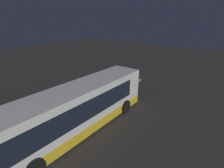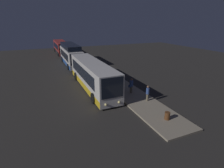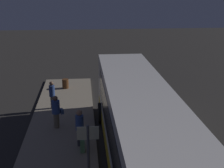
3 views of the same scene
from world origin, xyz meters
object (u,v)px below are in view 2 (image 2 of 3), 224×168
(sign_post, at_px, (104,71))
(passenger_boarding, at_px, (148,92))
(suitcase, at_px, (112,84))
(trash_bin, at_px, (167,116))
(bus_third, at_px, (61,47))
(passenger_with_bags, at_px, (131,85))
(bus_second, at_px, (71,55))
(passenger_waiting, at_px, (115,81))
(bus_lead, at_px, (92,75))

(sign_post, bearing_deg, passenger_boarding, 14.86)
(suitcase, bearing_deg, trash_bin, 7.45)
(bus_third, xyz_separation_m, sign_post, (26.03, 1.99, 0.07))
(suitcase, bearing_deg, bus_third, -175.50)
(passenger_with_bags, bearing_deg, bus_second, -10.99)
(trash_bin, bearing_deg, bus_third, -174.79)
(bus_second, relative_size, passenger_boarding, 6.74)
(passenger_waiting, xyz_separation_m, trash_bin, (8.32, 1.05, -0.60))
(bus_third, height_order, passenger_waiting, bus_third)
(bus_second, height_order, passenger_waiting, bus_second)
(passenger_with_bags, xyz_separation_m, trash_bin, (6.33, -0.12, -0.57))
(bus_third, distance_m, passenger_boarding, 33.58)
(passenger_waiting, relative_size, suitcase, 2.06)
(suitcase, distance_m, trash_bin, 8.95)
(bus_second, bearing_deg, bus_third, 180.00)
(bus_lead, relative_size, sign_post, 5.72)
(bus_lead, distance_m, passenger_waiting, 2.88)
(passenger_with_bags, bearing_deg, passenger_waiting, 8.04)
(passenger_waiting, height_order, sign_post, sign_post)
(sign_post, relative_size, trash_bin, 3.41)
(suitcase, distance_m, sign_post, 2.45)
(bus_lead, relative_size, bus_third, 1.09)
(bus_second, distance_m, passenger_waiting, 15.42)
(bus_third, bearing_deg, bus_lead, -0.00)
(passenger_waiting, bearing_deg, passenger_boarding, -122.96)
(suitcase, height_order, sign_post, sign_post)
(bus_lead, bearing_deg, bus_third, 180.00)
(passenger_boarding, bearing_deg, sign_post, -64.51)
(passenger_with_bags, bearing_deg, bus_third, -15.98)
(bus_second, height_order, sign_post, bus_second)
(bus_lead, xyz_separation_m, trash_bin, (9.92, 3.38, -1.16))
(passenger_with_bags, xyz_separation_m, suitcase, (-2.54, -1.28, -0.60))
(passenger_boarding, bearing_deg, bus_lead, -47.01)
(sign_post, bearing_deg, passenger_waiting, 7.01)
(bus_lead, distance_m, sign_post, 2.28)
(bus_third, relative_size, passenger_waiting, 6.83)
(bus_third, bearing_deg, passenger_boarding, 6.72)
(bus_lead, bearing_deg, bus_second, 180.00)
(bus_third, xyz_separation_m, trash_bin, (37.07, 3.38, -1.04))
(bus_lead, distance_m, suitcase, 2.73)
(passenger_with_bags, relative_size, sign_post, 0.76)
(bus_lead, relative_size, passenger_with_bags, 7.55)
(bus_third, relative_size, trash_bin, 17.79)
(suitcase, relative_size, trash_bin, 1.27)
(bus_lead, xyz_separation_m, bus_second, (-13.62, 0.00, 0.10))
(bus_third, distance_m, sign_post, 26.11)
(bus_lead, distance_m, bus_third, 27.14)
(passenger_waiting, height_order, suitcase, passenger_waiting)
(bus_second, xyz_separation_m, bus_third, (-13.52, 0.00, -0.23))
(passenger_with_bags, distance_m, trash_bin, 6.36)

